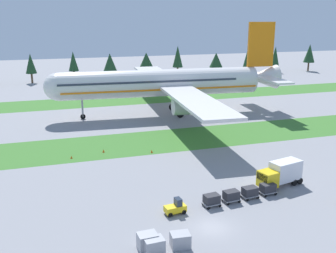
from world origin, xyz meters
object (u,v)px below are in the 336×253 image
(cargo_dolly_second, at_px, (231,195))
(uld_container_2, at_px, (154,246))
(taxiway_marker_0, at_px, (71,157))
(uld_container_1, at_px, (180,240))
(taxiway_marker_2, at_px, (152,151))
(cargo_dolly_lead, at_px, (212,199))
(airliner, at_px, (167,83))
(uld_container_0, at_px, (148,241))
(taxiway_marker_1, at_px, (103,151))
(catering_truck, at_px, (281,173))
(cargo_dolly_third, at_px, (250,192))
(baggage_tug, at_px, (176,207))
(cargo_dolly_fourth, at_px, (268,188))

(cargo_dolly_second, xyz_separation_m, uld_container_2, (-12.71, -8.23, -0.08))
(cargo_dolly_second, height_order, taxiway_marker_0, cargo_dolly_second)
(cargo_dolly_second, distance_m, uld_container_2, 15.14)
(uld_container_1, xyz_separation_m, uld_container_2, (-2.95, -0.35, 0.07))
(uld_container_2, bearing_deg, taxiway_marker_2, 75.09)
(taxiway_marker_2, bearing_deg, uld_container_1, -99.66)
(cargo_dolly_lead, bearing_deg, airliner, -16.80)
(uld_container_0, bearing_deg, taxiway_marker_0, 99.98)
(taxiway_marker_1, bearing_deg, catering_truck, -45.50)
(cargo_dolly_second, bearing_deg, cargo_dolly_lead, 90.00)
(uld_container_0, bearing_deg, catering_truck, 23.99)
(uld_container_0, bearing_deg, cargo_dolly_second, 28.95)
(catering_truck, height_order, uld_container_0, catering_truck)
(catering_truck, distance_m, uld_container_0, 24.19)
(taxiway_marker_1, bearing_deg, taxiway_marker_2, -18.74)
(cargo_dolly_second, height_order, taxiway_marker_1, cargo_dolly_second)
(cargo_dolly_third, bearing_deg, catering_truck, -75.56)
(baggage_tug, bearing_deg, taxiway_marker_0, 17.85)
(airliner, bearing_deg, taxiway_marker_0, 139.47)
(airliner, xyz_separation_m, cargo_dolly_second, (-6.44, -48.50, -6.98))
(catering_truck, bearing_deg, cargo_dolly_third, 97.57)
(cargo_dolly_third, xyz_separation_m, uld_container_0, (-16.02, -7.57, -0.04))
(catering_truck, bearing_deg, baggage_tug, 88.51)
(cargo_dolly_third, height_order, taxiway_marker_2, cargo_dolly_third)
(baggage_tug, distance_m, uld_container_1, 7.30)
(airliner, relative_size, taxiway_marker_1, 126.87)
(catering_truck, relative_size, taxiway_marker_2, 14.07)
(cargo_dolly_lead, height_order, cargo_dolly_third, same)
(airliner, height_order, cargo_dolly_second, airliner)
(cargo_dolly_lead, height_order, uld_container_0, uld_container_0)
(cargo_dolly_second, distance_m, taxiway_marker_1, 27.82)
(taxiway_marker_2, bearing_deg, catering_truck, -54.89)
(uld_container_2, relative_size, taxiway_marker_0, 4.22)
(uld_container_2, xyz_separation_m, taxiway_marker_0, (-5.79, 31.44, -0.60))
(cargo_dolly_third, height_order, taxiway_marker_1, cargo_dolly_third)
(cargo_dolly_fourth, relative_size, uld_container_2, 1.17)
(catering_truck, xyz_separation_m, taxiway_marker_0, (-27.44, 20.66, -1.72))
(airliner, xyz_separation_m, baggage_tug, (-14.32, -49.33, -7.09))
(cargo_dolly_second, bearing_deg, taxiway_marker_2, 6.07)
(cargo_dolly_third, distance_m, taxiway_marker_2, 22.92)
(airliner, height_order, taxiway_marker_1, airliner)
(uld_container_1, bearing_deg, catering_truck, 29.18)
(cargo_dolly_lead, relative_size, uld_container_1, 1.17)
(cargo_dolly_lead, distance_m, taxiway_marker_1, 26.90)
(cargo_dolly_lead, relative_size, uld_container_2, 1.17)
(taxiway_marker_1, height_order, taxiway_marker_2, taxiway_marker_1)
(taxiway_marker_2, bearing_deg, cargo_dolly_fourth, -63.89)
(taxiway_marker_2, bearing_deg, cargo_dolly_lead, -85.37)
(catering_truck, relative_size, taxiway_marker_1, 13.02)
(baggage_tug, bearing_deg, uld_container_0, 134.81)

